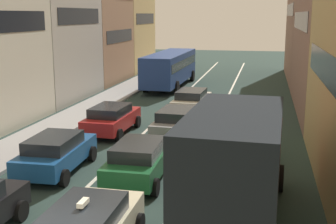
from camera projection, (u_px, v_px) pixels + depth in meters
name	position (u px, v px, depth m)	size (l,w,h in m)	color
sidewalk_left	(97.00, 105.00, 30.43)	(2.60, 64.00, 0.14)	#9C9C9C
lane_stripe_left	(169.00, 109.00, 29.41)	(0.16, 60.00, 0.01)	silver
lane_stripe_right	(221.00, 112.00, 28.70)	(0.16, 60.00, 0.01)	silver
building_row_left	(36.00, 30.00, 32.50)	(7.20, 43.90, 11.14)	#936B5B
removalist_box_truck	(237.00, 161.00, 12.88)	(2.97, 7.79, 3.58)	#A51E1E
sedan_centre_lane_second	(140.00, 159.00, 16.73)	(2.10, 4.32, 1.49)	#19592D
wagon_left_lane_second	(56.00, 152.00, 17.59)	(2.17, 4.35, 1.49)	#194C8C
hatchback_centre_lane_third	(177.00, 122.00, 22.56)	(2.21, 4.37, 1.49)	gray
sedan_left_lane_third	(112.00, 118.00, 23.34)	(2.17, 4.35, 1.49)	#A51E1E
coupe_centre_lane_fourth	(192.00, 100.00, 28.17)	(2.21, 4.37, 1.49)	beige
sedan_right_lane_behind_truck	(236.00, 138.00, 19.67)	(2.09, 4.31, 1.49)	#759EB7
bus_mid_queue_primary	(170.00, 66.00, 38.15)	(2.94, 10.54, 2.90)	navy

